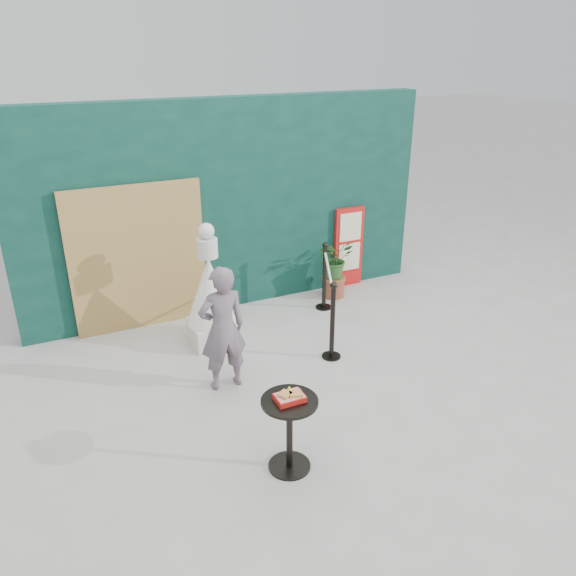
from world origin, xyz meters
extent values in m
plane|color=#ADAAA5|center=(0.00, 0.00, 0.00)|extent=(60.00, 60.00, 0.00)
cube|color=#0A302B|center=(0.00, 3.15, 1.50)|extent=(6.00, 0.30, 3.00)
cube|color=tan|center=(-1.40, 2.94, 1.00)|extent=(1.80, 0.08, 2.00)
imported|color=#685963|center=(-0.89, 1.02, 0.74)|extent=(0.55, 0.36, 1.49)
cube|color=red|center=(1.90, 2.96, 0.65)|extent=(0.50, 0.06, 1.30)
cube|color=beige|center=(1.90, 2.92, 1.00)|extent=(0.38, 0.02, 0.45)
cube|color=beige|center=(1.90, 2.92, 0.50)|extent=(0.38, 0.02, 0.45)
cube|color=red|center=(1.90, 2.92, 0.15)|extent=(0.38, 0.02, 0.18)
cube|color=silver|center=(-0.69, 2.07, 0.15)|extent=(0.55, 0.55, 0.30)
cone|color=white|center=(-0.69, 2.07, 0.75)|extent=(0.64, 0.64, 0.90)
cylinder|color=silver|center=(-0.69, 2.07, 1.32)|extent=(0.26, 0.26, 0.24)
sphere|color=silver|center=(-0.69, 2.07, 1.54)|extent=(0.20, 0.20, 0.20)
cylinder|color=black|center=(-0.80, -0.53, 0.01)|extent=(0.40, 0.40, 0.02)
cylinder|color=black|center=(-0.80, -0.53, 0.36)|extent=(0.06, 0.06, 0.72)
cylinder|color=black|center=(-0.80, -0.53, 0.73)|extent=(0.52, 0.52, 0.03)
cube|color=#A91912|center=(-0.80, -0.53, 0.78)|extent=(0.26, 0.19, 0.05)
cube|color=red|center=(-0.80, -0.53, 0.80)|extent=(0.24, 0.17, 0.00)
cube|color=#E4A553|center=(-0.84, -0.52, 0.82)|extent=(0.15, 0.14, 0.02)
cube|color=tan|center=(-0.75, -0.55, 0.82)|extent=(0.13, 0.13, 0.02)
cone|color=yellow|center=(-0.78, -0.48, 0.83)|extent=(0.06, 0.06, 0.06)
cylinder|color=brown|center=(1.48, 2.67, 0.14)|extent=(0.33, 0.33, 0.28)
cylinder|color=#91592F|center=(1.48, 2.67, 0.30)|extent=(0.37, 0.37, 0.05)
imported|color=#265122|center=(1.48, 2.67, 0.63)|extent=(0.55, 0.48, 0.61)
cylinder|color=black|center=(0.54, 1.05, 0.01)|extent=(0.24, 0.24, 0.02)
cylinder|color=black|center=(0.54, 1.05, 0.48)|extent=(0.06, 0.06, 0.96)
sphere|color=black|center=(0.54, 1.05, 0.99)|extent=(0.09, 0.09, 0.09)
cylinder|color=black|center=(1.14, 2.35, 0.01)|extent=(0.24, 0.24, 0.02)
cylinder|color=black|center=(1.14, 2.35, 0.48)|extent=(0.06, 0.06, 0.96)
sphere|color=black|center=(1.14, 2.35, 0.99)|extent=(0.09, 0.09, 0.09)
cylinder|color=white|center=(0.84, 1.70, 0.88)|extent=(0.63, 1.31, 0.03)
camera|label=1|loc=(-2.59, -4.28, 3.68)|focal=35.00mm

